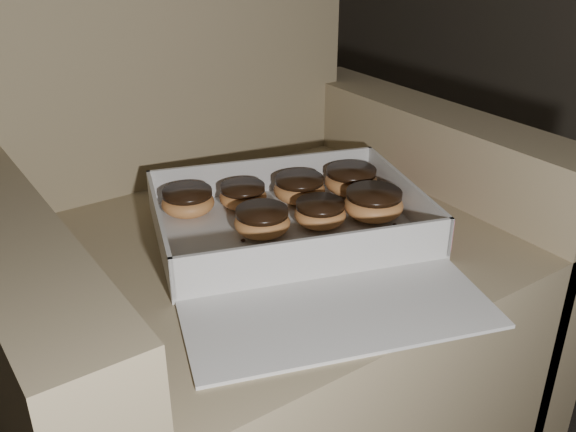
{
  "coord_description": "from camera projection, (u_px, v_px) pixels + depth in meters",
  "views": [
    {
      "loc": [
        -0.27,
        -0.58,
        0.86
      ],
      "look_at": [
        0.23,
        0.14,
        0.42
      ],
      "focal_mm": 40.0,
      "sensor_mm": 36.0,
      "label": 1
    }
  ],
  "objects": [
    {
      "name": "armchair",
      "position": [
        249.0,
        281.0,
        1.08
      ],
      "size": [
        0.84,
        0.71,
        0.88
      ],
      "color": "#8A7858",
      "rests_on": "floor"
    },
    {
      "name": "bakery_box",
      "position": [
        298.0,
        237.0,
        0.95
      ],
      "size": [
        0.52,
        0.56,
        0.07
      ],
      "rotation": [
        0.0,
        0.0,
        -0.32
      ],
      "color": "silver",
      "rests_on": "armchair"
    },
    {
      "name": "donut_a",
      "position": [
        351.0,
        180.0,
        1.09
      ],
      "size": [
        0.09,
        0.09,
        0.05
      ],
      "color": "#E1944E",
      "rests_on": "bakery_box"
    },
    {
      "name": "donut_b",
      "position": [
        320.0,
        213.0,
        0.98
      ],
      "size": [
        0.08,
        0.08,
        0.04
      ],
      "color": "#E1944E",
      "rests_on": "bakery_box"
    },
    {
      "name": "donut_c",
      "position": [
        374.0,
        204.0,
        1.0
      ],
      "size": [
        0.09,
        0.09,
        0.05
      ],
      "color": "#E1944E",
      "rests_on": "bakery_box"
    },
    {
      "name": "donut_d",
      "position": [
        243.0,
        195.0,
        1.04
      ],
      "size": [
        0.08,
        0.08,
        0.04
      ],
      "color": "#E1944E",
      "rests_on": "bakery_box"
    },
    {
      "name": "donut_e",
      "position": [
        262.0,
        221.0,
        0.96
      ],
      "size": [
        0.08,
        0.08,
        0.04
      ],
      "color": "#E1944E",
      "rests_on": "bakery_box"
    },
    {
      "name": "donut_f",
      "position": [
        299.0,
        188.0,
        1.06
      ],
      "size": [
        0.09,
        0.09,
        0.04
      ],
      "color": "#E1944E",
      "rests_on": "bakery_box"
    },
    {
      "name": "donut_g",
      "position": [
        188.0,
        201.0,
        1.02
      ],
      "size": [
        0.08,
        0.08,
        0.04
      ],
      "color": "#E1944E",
      "rests_on": "bakery_box"
    },
    {
      "name": "crumb_a",
      "position": [
        395.0,
        225.0,
        0.99
      ],
      "size": [
        0.01,
        0.01,
        0.0
      ],
      "primitive_type": "ellipsoid",
      "color": "black",
      "rests_on": "bakery_box"
    },
    {
      "name": "crumb_b",
      "position": [
        191.0,
        262.0,
        0.89
      ],
      "size": [
        0.01,
        0.01,
        0.0
      ],
      "primitive_type": "ellipsoid",
      "color": "black",
      "rests_on": "bakery_box"
    },
    {
      "name": "crumb_c",
      "position": [
        243.0,
        240.0,
        0.94
      ],
      "size": [
        0.01,
        0.01,
        0.0
      ],
      "primitive_type": "ellipsoid",
      "color": "black",
      "rests_on": "bakery_box"
    }
  ]
}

